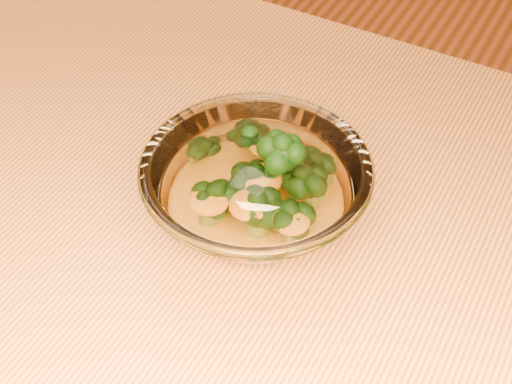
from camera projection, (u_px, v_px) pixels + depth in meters
table at (197, 343)px, 0.65m from camera, size 1.20×0.80×0.75m
glass_bowl at (256, 195)px, 0.58m from camera, size 0.19×0.19×0.08m
cheese_sauce at (256, 210)px, 0.59m from camera, size 0.10×0.10×0.03m
broccoli_heap at (265, 181)px, 0.58m from camera, size 0.13×0.11×0.07m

